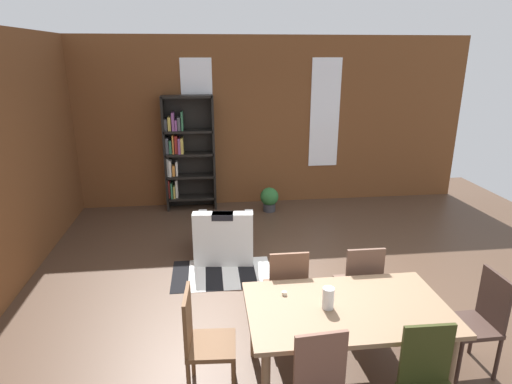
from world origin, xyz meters
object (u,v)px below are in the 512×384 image
(vase_on_table, at_px, (328,298))
(armchair_white, at_px, (225,237))
(dining_chair_far_left, at_px, (286,288))
(dining_chair_far_right, at_px, (359,283))
(dining_chair_head_left, at_px, (202,339))
(potted_plant_by_shelf, at_px, (269,198))
(dining_chair_head_right, at_px, (479,319))
(bookshelf_tall, at_px, (186,152))
(dining_table, at_px, (347,315))

(vase_on_table, relative_size, armchair_white, 0.21)
(dining_chair_far_left, bearing_deg, dining_chair_far_right, 0.00)
(dining_chair_head_left, relative_size, potted_plant_by_shelf, 2.15)
(dining_chair_far_right, bearing_deg, dining_chair_head_left, -155.84)
(vase_on_table, distance_m, dining_chair_head_right, 1.42)
(dining_chair_far_left, height_order, dining_chair_far_right, same)
(dining_chair_far_right, xyz_separation_m, bookshelf_tall, (-1.88, 3.89, 0.55))
(dining_chair_far_left, bearing_deg, vase_on_table, -73.84)
(dining_table, relative_size, dining_chair_far_left, 1.78)
(vase_on_table, distance_m, potted_plant_by_shelf, 4.30)
(dining_chair_far_right, xyz_separation_m, armchair_white, (-1.30, 1.82, -0.23))
(dining_chair_far_right, height_order, potted_plant_by_shelf, dining_chair_far_right)
(dining_chair_far_left, bearing_deg, dining_table, -62.21)
(armchair_white, relative_size, potted_plant_by_shelf, 1.99)
(dining_chair_far_right, bearing_deg, bookshelf_tall, 115.85)
(dining_chair_far_right, relative_size, armchair_white, 1.08)
(dining_chair_head_right, bearing_deg, dining_table, -179.95)
(dining_table, bearing_deg, dining_chair_head_right, 0.05)
(vase_on_table, xyz_separation_m, dining_chair_head_left, (-1.05, 0.00, -0.32))
(dining_table, distance_m, vase_on_table, 0.24)
(vase_on_table, bearing_deg, bookshelf_tall, 106.12)
(dining_chair_head_left, height_order, bookshelf_tall, bookshelf_tall)
(dining_chair_head_right, height_order, potted_plant_by_shelf, dining_chair_head_right)
(dining_chair_head_left, bearing_deg, dining_table, -0.23)
(dining_chair_head_right, bearing_deg, bookshelf_tall, 120.57)
(dining_table, distance_m, dining_chair_far_right, 0.83)
(dining_chair_head_left, distance_m, armchair_white, 2.57)
(dining_table, bearing_deg, dining_chair_far_right, 62.25)
(dining_chair_far_left, bearing_deg, dining_chair_head_left, -139.46)
(bookshelf_tall, bearing_deg, potted_plant_by_shelf, -13.43)
(dining_table, height_order, dining_chair_far_right, dining_chair_far_right)
(vase_on_table, bearing_deg, dining_chair_far_left, 106.16)
(dining_chair_head_right, height_order, armchair_white, dining_chair_head_right)
(dining_chair_far_left, relative_size, dining_chair_head_right, 1.00)
(dining_table, height_order, potted_plant_by_shelf, dining_table)
(vase_on_table, height_order, bookshelf_tall, bookshelf_tall)
(dining_chair_far_right, relative_size, bookshelf_tall, 0.46)
(bookshelf_tall, bearing_deg, dining_table, -71.93)
(dining_table, distance_m, dining_chair_far_left, 0.83)
(dining_chair_far_left, xyz_separation_m, dining_chair_far_right, (0.76, 0.00, 0.00))
(dining_chair_head_left, bearing_deg, dining_chair_far_left, 40.54)
(dining_chair_far_left, bearing_deg, armchair_white, 106.48)
(dining_table, distance_m, bookshelf_tall, 4.86)
(dining_table, relative_size, dining_chair_head_left, 1.78)
(dining_chair_head_right, xyz_separation_m, bookshelf_tall, (-2.72, 4.61, 0.55))
(dining_table, height_order, dining_chair_far_left, dining_chair_far_left)
(vase_on_table, xyz_separation_m, potted_plant_by_shelf, (0.14, 4.26, -0.59))
(dining_chair_head_right, relative_size, potted_plant_by_shelf, 2.15)
(dining_table, distance_m, dining_chair_head_right, 1.23)
(vase_on_table, bearing_deg, potted_plant_by_shelf, 88.08)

